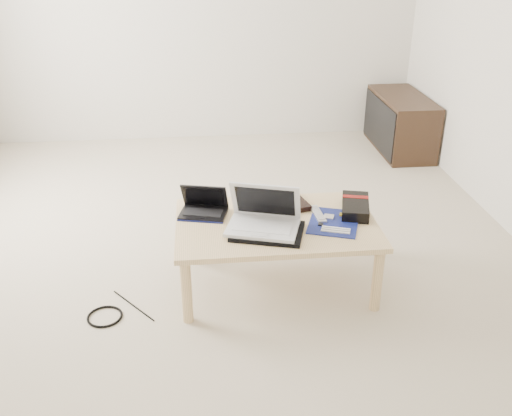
{
  "coord_description": "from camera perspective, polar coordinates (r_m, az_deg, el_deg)",
  "views": [
    {
      "loc": [
        -0.05,
        -3.38,
        1.86
      ],
      "look_at": [
        0.24,
        -0.63,
        0.49
      ],
      "focal_mm": 40.0,
      "sensor_mm": 36.0,
      "label": 1
    }
  ],
  "objects": [
    {
      "name": "coffee_table",
      "position": [
        3.15,
        2.02,
        -2.19
      ],
      "size": [
        1.1,
        0.7,
        0.4
      ],
      "color": "#E2BB88",
      "rests_on": "ground"
    },
    {
      "name": "ground",
      "position": [
        3.85,
        -4.51,
        -2.57
      ],
      "size": [
        4.0,
        4.0,
        0.0
      ],
      "primitive_type": "plane",
      "color": "beige",
      "rests_on": "ground"
    },
    {
      "name": "netbook",
      "position": [
        3.22,
        -5.25,
        0.02
      ],
      "size": [
        0.29,
        0.24,
        0.17
      ],
      "color": "black",
      "rests_on": "coffee_table"
    },
    {
      "name": "tablet",
      "position": [
        3.17,
        1.39,
        -0.9
      ],
      "size": [
        0.3,
        0.25,
        0.01
      ],
      "color": "black",
      "rests_on": "coffee_table"
    },
    {
      "name": "floor_cable_trail",
      "position": [
        3.22,
        -12.16,
        -9.51
      ],
      "size": [
        0.25,
        0.3,
        0.01
      ],
      "primitive_type": "cylinder",
      "rotation": [
        1.57,
        0.0,
        0.68
      ],
      "color": "black",
      "rests_on": "ground"
    },
    {
      "name": "remote",
      "position": [
        3.21,
        6.2,
        -0.62
      ],
      "size": [
        0.06,
        0.21,
        0.02
      ],
      "color": "silver",
      "rests_on": "coffee_table"
    },
    {
      "name": "white_laptop",
      "position": [
        3.01,
        0.77,
        -1.03
      ],
      "size": [
        0.43,
        0.36,
        0.25
      ],
      "color": "silver",
      "rests_on": "neoprene_sleeve"
    },
    {
      "name": "motherboard",
      "position": [
        3.15,
        7.81,
        -1.41
      ],
      "size": [
        0.35,
        0.39,
        0.02
      ],
      "color": "#0B1849",
      "rests_on": "coffee_table"
    },
    {
      "name": "media_cabinet",
      "position": [
        5.4,
        14.19,
        8.22
      ],
      "size": [
        0.41,
        0.9,
        0.5
      ],
      "color": "#382417",
      "rests_on": "ground"
    },
    {
      "name": "neoprene_sleeve",
      "position": [
        3.01,
        1.15,
        -2.35
      ],
      "size": [
        0.43,
        0.36,
        0.02
      ],
      "primitive_type": "cube",
      "rotation": [
        0.0,
        0.0,
        -0.28
      ],
      "color": "black",
      "rests_on": "coffee_table"
    },
    {
      "name": "cable_coil",
      "position": [
        3.07,
        -0.81,
        -1.88
      ],
      "size": [
        0.13,
        0.13,
        0.01
      ],
      "primitive_type": "torus",
      "rotation": [
        0.0,
        0.0,
        -0.15
      ],
      "color": "black",
      "rests_on": "coffee_table"
    },
    {
      "name": "gpu_box",
      "position": [
        3.28,
        9.9,
        0.14
      ],
      "size": [
        0.22,
        0.32,
        0.07
      ],
      "color": "black",
      "rests_on": "coffee_table"
    },
    {
      "name": "book",
      "position": [
        3.3,
        2.17,
        0.43
      ],
      "size": [
        0.37,
        0.34,
        0.03
      ],
      "color": "black",
      "rests_on": "coffee_table"
    },
    {
      "name": "floor_cable_coil",
      "position": [
        3.17,
        -14.88,
        -10.45
      ],
      "size": [
        0.23,
        0.23,
        0.01
      ],
      "primitive_type": "torus",
      "rotation": [
        0.0,
        0.0,
        0.24
      ],
      "color": "black",
      "rests_on": "ground"
    }
  ]
}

